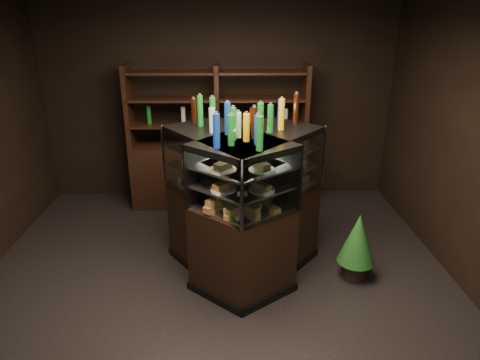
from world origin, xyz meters
name	(u,v)px	position (x,y,z in m)	size (l,w,h in m)	color
ground	(218,288)	(0.00, 0.00, 0.00)	(5.00, 5.00, 0.00)	black
room_shell	(213,100)	(0.00, 0.00, 1.94)	(5.02, 5.02, 3.01)	black
display_case	(243,229)	(0.27, 0.31, 0.52)	(1.74, 1.57, 1.55)	black
food_display	(243,173)	(0.27, 0.30, 1.15)	(1.26, 1.15, 0.47)	#CE904A
bottles_top	(243,120)	(0.27, 0.31, 1.68)	(1.08, 1.01, 0.30)	black
potted_conifer	(358,238)	(1.45, 0.16, 0.48)	(0.39, 0.39, 0.83)	black
back_shelving	(218,165)	(-0.01, 2.05, 0.60)	(2.45, 0.46, 2.00)	black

